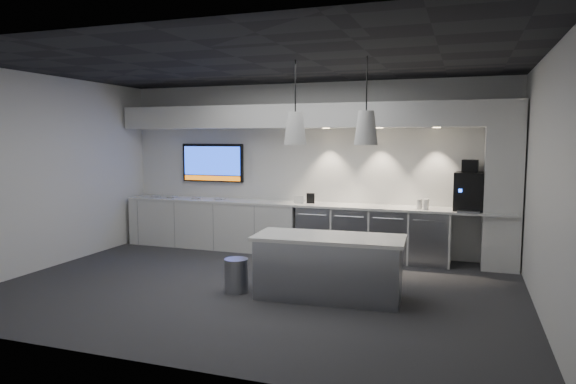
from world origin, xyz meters
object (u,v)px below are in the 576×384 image
at_px(wall_tv, 213,163).
at_px(coffee_machine, 469,189).
at_px(island, 329,267).
at_px(bin, 236,275).

bearing_deg(wall_tv, coffee_machine, -3.06).
xyz_separation_m(wall_tv, island, (2.95, -2.55, -1.16)).
relative_size(bin, coffee_machine, 0.56).
height_order(island, bin, island).
relative_size(wall_tv, island, 0.65).
distance_m(island, coffee_machine, 2.96).
relative_size(wall_tv, bin, 2.80).
bearing_deg(wall_tv, bin, -57.30).
bearing_deg(coffee_machine, island, -121.64).
distance_m(wall_tv, bin, 3.48).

